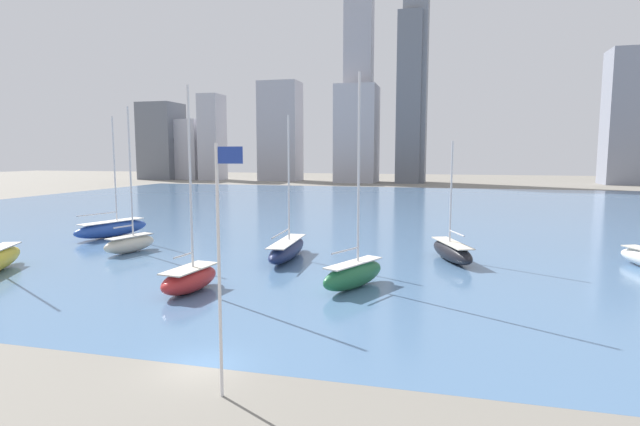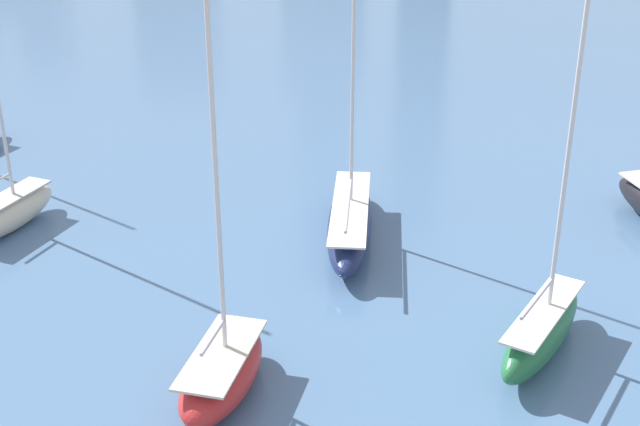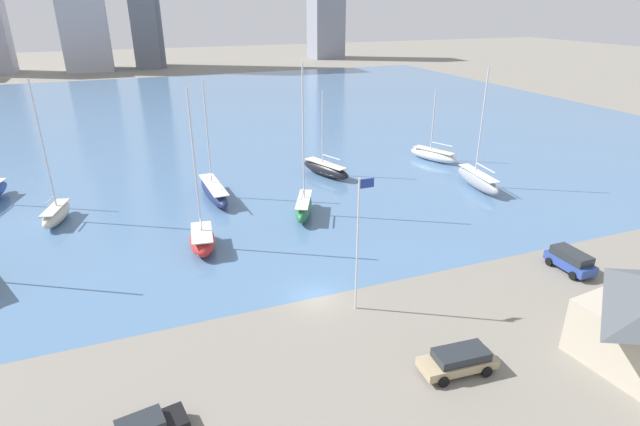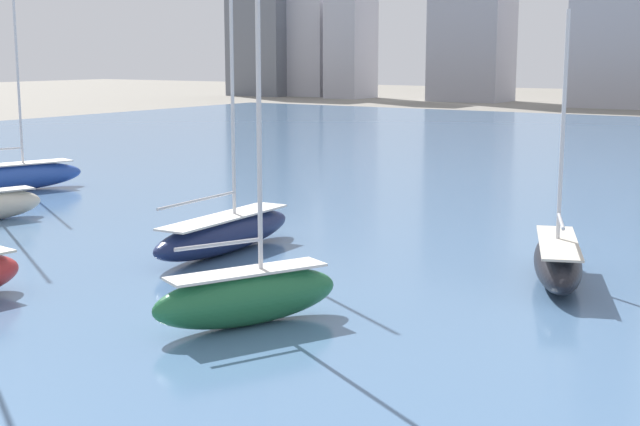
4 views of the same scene
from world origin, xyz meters
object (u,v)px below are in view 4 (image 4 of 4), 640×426
at_px(sailboat_green, 248,293).
at_px(sailboat_black, 557,260).
at_px(sailboat_blue, 13,176).
at_px(sailboat_navy, 225,232).

bearing_deg(sailboat_green, sailboat_black, 83.16).
bearing_deg(sailboat_black, sailboat_green, -142.89).
bearing_deg(sailboat_blue, sailboat_black, 10.85).
relative_size(sailboat_black, sailboat_navy, 0.82).
relative_size(sailboat_black, sailboat_blue, 0.77).
bearing_deg(sailboat_black, sailboat_navy, 169.74).
bearing_deg(sailboat_black, sailboat_blue, 152.84).
height_order(sailboat_black, sailboat_blue, sailboat_blue).
bearing_deg(sailboat_green, sailboat_navy, 157.72).
xyz_separation_m(sailboat_black, sailboat_blue, (-42.22, 4.39, 0.10)).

